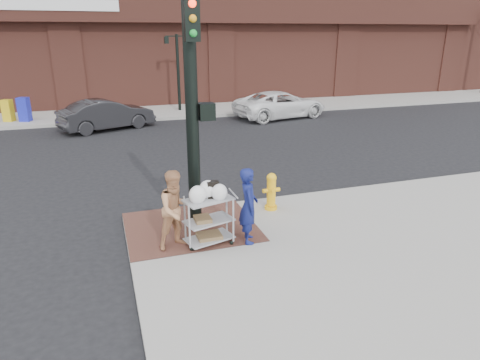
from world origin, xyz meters
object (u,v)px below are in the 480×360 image
object	(u,v)px
woman_blue	(249,206)
sedan_dark	(107,115)
lamp_post	(178,64)
traffic_signal_pole	(193,106)
utility_cart	(209,216)
pedestrian_tan	(176,210)
minivan_white	(280,105)
fire_hydrant	(271,191)

from	to	relation	value
woman_blue	sedan_dark	size ratio (longest dim) A/B	0.37
lamp_post	traffic_signal_pole	size ratio (longest dim) A/B	0.80
traffic_signal_pole	utility_cart	size ratio (longest dim) A/B	3.81
lamp_post	woman_blue	bearing A→B (deg)	-95.71
sedan_dark	traffic_signal_pole	bearing A→B (deg)	165.51
traffic_signal_pole	sedan_dark	size ratio (longest dim) A/B	1.19
lamp_post	pedestrian_tan	distance (m)	16.29
traffic_signal_pole	minivan_white	xyz separation A→B (m)	(7.19, 12.11, -2.15)
utility_cart	fire_hydrant	xyz separation A→B (m)	(1.87, 1.27, -0.13)
lamp_post	woman_blue	distance (m)	16.31
traffic_signal_pole	minivan_white	bearing A→B (deg)	59.30
lamp_post	fire_hydrant	distance (m)	14.86
pedestrian_tan	utility_cart	world-z (taller)	pedestrian_tan
lamp_post	pedestrian_tan	xyz separation A→B (m)	(-3.03, -15.92, -1.67)
minivan_white	utility_cart	xyz separation A→B (m)	(-7.11, -12.87, 0.06)
sedan_dark	minivan_white	xyz separation A→B (m)	(8.67, 0.21, -0.01)
woman_blue	minivan_white	xyz separation A→B (m)	(6.33, 13.02, -0.25)
pedestrian_tan	minivan_white	distance (m)	14.96
fire_hydrant	traffic_signal_pole	bearing A→B (deg)	-165.34
pedestrian_tan	sedan_dark	size ratio (longest dim) A/B	0.38
traffic_signal_pole	sedan_dark	world-z (taller)	traffic_signal_pole
traffic_signal_pole	utility_cart	xyz separation A→B (m)	(0.08, -0.77, -2.09)
pedestrian_tan	minivan_white	world-z (taller)	pedestrian_tan
pedestrian_tan	minivan_white	size ratio (longest dim) A/B	0.32
utility_cart	minivan_white	bearing A→B (deg)	61.07
woman_blue	utility_cart	size ratio (longest dim) A/B	1.20
traffic_signal_pole	pedestrian_tan	world-z (taller)	traffic_signal_pole
traffic_signal_pole	woman_blue	xyz separation A→B (m)	(0.86, -0.92, -1.90)
woman_blue	minivan_white	distance (m)	14.48
lamp_post	traffic_signal_pole	bearing A→B (deg)	-99.24
minivan_white	fire_hydrant	world-z (taller)	minivan_white
lamp_post	woman_blue	xyz separation A→B (m)	(-1.62, -16.14, -1.68)
traffic_signal_pole	lamp_post	bearing A→B (deg)	80.76
minivan_white	traffic_signal_pole	bearing A→B (deg)	137.69
pedestrian_tan	sedan_dark	xyz separation A→B (m)	(-0.93, 12.59, -0.25)
minivan_white	sedan_dark	bearing A→B (deg)	79.78
woman_blue	pedestrian_tan	size ratio (longest dim) A/B	0.99
fire_hydrant	minivan_white	bearing A→B (deg)	65.66
pedestrian_tan	lamp_post	bearing A→B (deg)	61.01
fire_hydrant	utility_cart	bearing A→B (deg)	-145.69
fire_hydrant	sedan_dark	bearing A→B (deg)	106.73
woman_blue	sedan_dark	distance (m)	13.03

